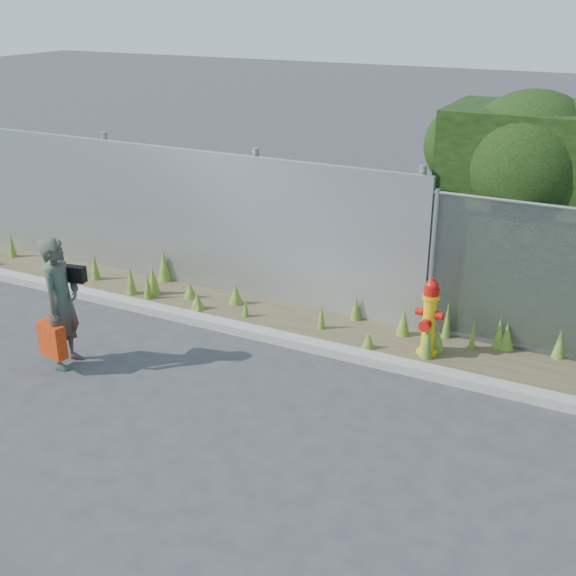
# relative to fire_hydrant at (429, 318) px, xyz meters

# --- Properties ---
(ground) EXTENTS (80.00, 80.00, 0.00)m
(ground) POSITION_rel_fire_hydrant_xyz_m (-1.25, -2.34, -0.52)
(ground) COLOR #333336
(ground) RESTS_ON ground
(curb) EXTENTS (16.00, 0.22, 0.12)m
(curb) POSITION_rel_fire_hydrant_xyz_m (-1.25, -0.54, -0.46)
(curb) COLOR gray
(curb) RESTS_ON ground
(weed_strip) EXTENTS (16.00, 1.33, 0.55)m
(weed_strip) POSITION_rel_fire_hydrant_xyz_m (-1.36, 0.14, -0.38)
(weed_strip) COLOR #493F29
(weed_strip) RESTS_ON ground
(corrugated_fence) EXTENTS (8.50, 0.21, 2.30)m
(corrugated_fence) POSITION_rel_fire_hydrant_xyz_m (-4.49, 0.66, 0.58)
(corrugated_fence) COLOR #A2A5A9
(corrugated_fence) RESTS_ON ground
(fire_hydrant) EXTENTS (0.36, 0.32, 1.08)m
(fire_hydrant) POSITION_rel_fire_hydrant_xyz_m (0.00, 0.00, 0.00)
(fire_hydrant) COLOR #E5B20C
(fire_hydrant) RESTS_ON ground
(woman) EXTENTS (0.52, 0.69, 1.69)m
(woman) POSITION_rel_fire_hydrant_xyz_m (-3.99, -2.30, 0.32)
(woman) COLOR #10694C
(woman) RESTS_ON ground
(red_tote_bag) EXTENTS (0.39, 0.15, 0.52)m
(red_tote_bag) POSITION_rel_fire_hydrant_xyz_m (-4.02, -2.50, -0.11)
(red_tote_bag) COLOR #A61C09
(black_shoulder_bag) EXTENTS (0.27, 0.11, 0.20)m
(black_shoulder_bag) POSITION_rel_fire_hydrant_xyz_m (-3.90, -2.11, 0.66)
(black_shoulder_bag) COLOR black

